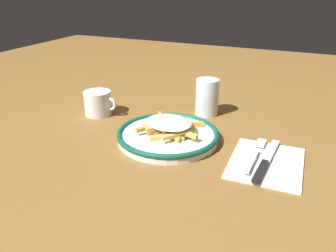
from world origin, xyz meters
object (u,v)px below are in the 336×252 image
fries_heap (170,126)px  coffee_mug (98,103)px  fork (255,154)px  napkin (266,162)px  water_glass (207,97)px  plate (168,135)px  knife (265,163)px

fries_heap → coffee_mug: bearing=164.7°
fork → coffee_mug: size_ratio=1.68×
fries_heap → napkin: fries_heap is taller
napkin → water_glass: size_ratio=1.81×
coffee_mug → fork: bearing=-9.7°
fries_heap → napkin: 0.25m
plate → water_glass: (0.03, 0.21, 0.04)m
knife → coffee_mug: coffee_mug is taller
fries_heap → water_glass: bearing=81.8°
fork → water_glass: size_ratio=1.63×
water_glass → coffee_mug: (-0.30, -0.14, -0.02)m
fries_heap → knife: size_ratio=0.78×
fries_heap → fork: (0.22, -0.01, -0.03)m
plate → napkin: (0.25, -0.02, -0.01)m
plate → fries_heap: fries_heap is taller
plate → fork: 0.22m
water_glass → napkin: bearing=-47.0°
napkin → fork: (-0.03, 0.01, 0.01)m
plate → napkin: size_ratio=1.33×
knife → water_glass: 0.33m
fries_heap → water_glass: size_ratio=1.51×
coffee_mug → napkin: bearing=-10.6°
fork → water_glass: 0.29m
plate → knife: 0.25m
plate → water_glass: size_ratio=2.40×
plate → water_glass: 0.22m
plate → knife: bearing=-8.8°
knife → water_glass: (-0.21, 0.25, 0.04)m
plate → fries_heap: size_ratio=1.59×
fries_heap → knife: fries_heap is taller
napkin → fork: 0.03m
napkin → fork: size_ratio=1.11×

